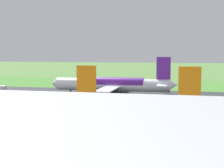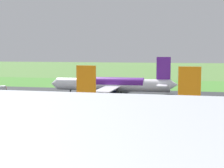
% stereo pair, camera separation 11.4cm
% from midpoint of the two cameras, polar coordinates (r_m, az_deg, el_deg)
% --- Properties ---
extents(ground_plane, '(800.00, 800.00, 0.00)m').
position_cam_midpoint_polar(ground_plane, '(136.01, 3.47, -1.97)').
color(ground_plane, '#547F3D').
extents(runway_asphalt, '(600.00, 38.73, 0.06)m').
position_cam_midpoint_polar(runway_asphalt, '(136.00, 3.47, -1.95)').
color(runway_asphalt, '#2D3033').
rests_on(runway_asphalt, ground).
extents(apron_concrete, '(440.00, 110.00, 0.05)m').
position_cam_midpoint_polar(apron_concrete, '(83.04, -2.96, -6.84)').
color(apron_concrete, gray).
rests_on(apron_concrete, ground).
extents(grass_verge_foreground, '(600.00, 80.00, 0.04)m').
position_cam_midpoint_polar(grass_verge_foreground, '(170.82, 5.46, -0.42)').
color(grass_verge_foreground, '#478534').
rests_on(grass_verge_foreground, ground).
extents(airliner_main, '(53.99, 44.06, 15.88)m').
position_cam_midpoint_polar(airliner_main, '(137.06, 0.18, -0.06)').
color(airliner_main, white).
rests_on(airliner_main, ground).
extents(airliner_parked_mid, '(49.49, 40.47, 14.45)m').
position_cam_midpoint_polar(airliner_parked_mid, '(92.79, -15.51, -3.26)').
color(airliner_parked_mid, white).
rests_on(airliner_parked_mid, ground).
extents(service_truck_baggage, '(4.30, 6.22, 2.65)m').
position_cam_midpoint_polar(service_truck_baggage, '(156.41, -18.28, -0.73)').
color(service_truck_baggage, '#B21914').
rests_on(service_truck_baggage, ground).
extents(service_truck_fuel, '(5.62, 5.76, 2.65)m').
position_cam_midpoint_polar(service_truck_fuel, '(105.26, -5.57, -3.44)').
color(service_truck_fuel, silver).
rests_on(service_truck_fuel, ground).
extents(service_car_ops, '(4.27, 2.05, 1.62)m').
position_cam_midpoint_polar(service_car_ops, '(114.78, -12.51, -3.08)').
color(service_car_ops, '#B21914').
rests_on(service_car_ops, ground).
extents(no_stopping_sign, '(0.60, 0.10, 2.46)m').
position_cam_midpoint_polar(no_stopping_sign, '(177.41, -0.54, 0.30)').
color(no_stopping_sign, slate).
rests_on(no_stopping_sign, ground).
extents(traffic_cone_orange, '(0.40, 0.40, 0.55)m').
position_cam_midpoint_polar(traffic_cone_orange, '(175.66, -2.34, -0.15)').
color(traffic_cone_orange, orange).
rests_on(traffic_cone_orange, ground).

